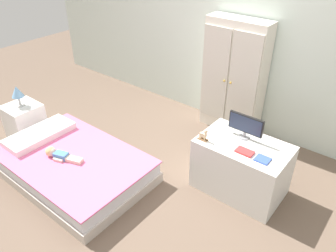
{
  "coord_description": "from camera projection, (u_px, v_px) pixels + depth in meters",
  "views": [
    {
      "loc": [
        1.54,
        -1.74,
        2.17
      ],
      "look_at": [
        -0.07,
        0.29,
        0.54
      ],
      "focal_mm": 35.29,
      "sensor_mm": 36.0,
      "label": 1
    }
  ],
  "objects": [
    {
      "name": "table_lamp",
      "position": [
        17.0,
        92.0,
        3.58
      ],
      "size": [
        0.13,
        0.13,
        0.24
      ],
      "color": "#B7B2AD",
      "rests_on": "nightstand"
    },
    {
      "name": "pillow",
      "position": [
        40.0,
        134.0,
        3.42
      ],
      "size": [
        0.31,
        0.7,
        0.07
      ],
      "primitive_type": "cube",
      "color": "white",
      "rests_on": "bed"
    },
    {
      "name": "wardrobe",
      "position": [
        234.0,
        78.0,
        3.71
      ],
      "size": [
        0.7,
        0.28,
        1.31
      ],
      "color": "white",
      "rests_on": "ground_plane"
    },
    {
      "name": "doll",
      "position": [
        57.0,
        154.0,
        3.13
      ],
      "size": [
        0.39,
        0.19,
        0.1
      ],
      "color": "#4C84C6",
      "rests_on": "bed"
    },
    {
      "name": "rocking_horse_toy",
      "position": [
        204.0,
        135.0,
        2.88
      ],
      "size": [
        0.09,
        0.04,
        0.11
      ],
      "color": "#8E6642",
      "rests_on": "tv_stand"
    },
    {
      "name": "book_blue",
      "position": [
        263.0,
        159.0,
        2.67
      ],
      "size": [
        0.12,
        0.11,
        0.01
      ],
      "primitive_type": "cube",
      "color": "blue",
      "rests_on": "tv_stand"
    },
    {
      "name": "tv_stand",
      "position": [
        241.0,
        167.0,
        3.0
      ],
      "size": [
        0.79,
        0.5,
        0.52
      ],
      "primitive_type": "cube",
      "color": "silver",
      "rests_on": "ground_plane"
    },
    {
      "name": "back_wall",
      "position": [
        250.0,
        12.0,
        3.44
      ],
      "size": [
        6.4,
        0.05,
        2.7
      ],
      "primitive_type": "cube",
      "color": "silver",
      "rests_on": "ground_plane"
    },
    {
      "name": "book_red",
      "position": [
        245.0,
        152.0,
        2.75
      ],
      "size": [
        0.15,
        0.09,
        0.02
      ],
      "primitive_type": "cube",
      "color": "#CC3838",
      "rests_on": "tv_stand"
    },
    {
      "name": "bed",
      "position": [
        74.0,
        166.0,
        3.23
      ],
      "size": [
        1.46,
        0.97,
        0.24
      ],
      "color": "beige",
      "rests_on": "ground_plane"
    },
    {
      "name": "nightstand",
      "position": [
        25.0,
        121.0,
        3.78
      ],
      "size": [
        0.36,
        0.36,
        0.41
      ],
      "primitive_type": "cube",
      "color": "white",
      "rests_on": "ground_plane"
    },
    {
      "name": "ground_plane",
      "position": [
        155.0,
        190.0,
        3.13
      ],
      "size": [
        10.0,
        10.0,
        0.02
      ],
      "primitive_type": "cube",
      "color": "brown"
    },
    {
      "name": "tv_monitor",
      "position": [
        246.0,
        125.0,
        2.88
      ],
      "size": [
        0.32,
        0.1,
        0.22
      ],
      "color": "#99999E",
      "rests_on": "tv_stand"
    }
  ]
}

